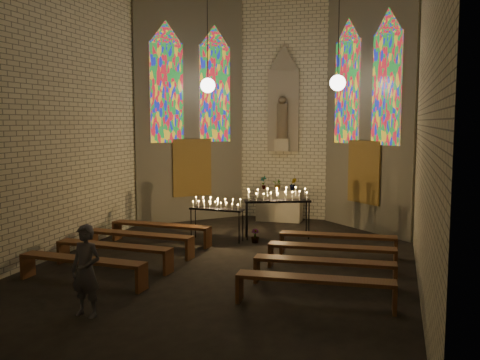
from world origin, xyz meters
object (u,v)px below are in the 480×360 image
object	(u,v)px
altar	(279,205)
aisle_flower_pot	(255,236)
visitor	(86,271)
votive_stand_right	(277,197)
votive_stand_left	(217,206)

from	to	relation	value
altar	aisle_flower_pot	xyz separation A→B (m)	(0.05, -3.22, -0.32)
aisle_flower_pot	visitor	size ratio (longest dim) A/B	0.24
votive_stand_right	visitor	distance (m)	6.78
votive_stand_left	visitor	xyz separation A→B (m)	(-0.23, -5.83, -0.17)
aisle_flower_pot	visitor	distance (m)	6.01
aisle_flower_pot	votive_stand_right	world-z (taller)	votive_stand_right
altar	visitor	distance (m)	9.15
altar	votive_stand_right	world-z (taller)	votive_stand_right
altar	visitor	world-z (taller)	visitor
aisle_flower_pot	votive_stand_left	xyz separation A→B (m)	(-1.05, -0.02, 0.73)
altar	votive_stand_left	bearing A→B (deg)	-107.04
votive_stand_left	visitor	bearing A→B (deg)	-88.25
votive_stand_left	aisle_flower_pot	bearing A→B (deg)	4.96
aisle_flower_pot	votive_stand_left	world-z (taller)	votive_stand_left
aisle_flower_pot	visitor	world-z (taller)	visitor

